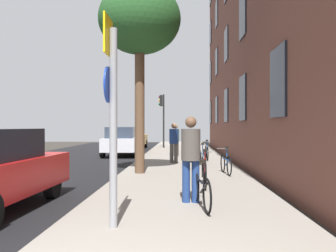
{
  "coord_description": "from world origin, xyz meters",
  "views": [
    {
      "loc": [
        1.03,
        -1.83,
        1.68
      ],
      "look_at": [
        0.5,
        12.77,
        1.69
      ],
      "focal_mm": 37.99,
      "sensor_mm": 36.0,
      "label": 1
    }
  ],
  "objects": [
    {
      "name": "car_2",
      "position": [
        -2.49,
        24.23,
        0.84
      ],
      "size": [
        1.78,
        4.27,
        1.62
      ],
      "color": "orange",
      "rests_on": "road_asphalt"
    },
    {
      "name": "tree_near",
      "position": [
        -0.34,
        9.95,
        5.18
      ],
      "size": [
        2.74,
        2.74,
        6.3
      ],
      "color": "brown",
      "rests_on": "sidewalk"
    },
    {
      "name": "road_asphalt",
      "position": [
        -4.5,
        15.0,
        0.01
      ],
      "size": [
        7.0,
        38.0,
        0.01
      ],
      "primitive_type": "cube",
      "color": "black",
      "rests_on": "ground"
    },
    {
      "name": "bicycle_2",
      "position": [
        2.5,
        9.79,
        0.47
      ],
      "size": [
        0.42,
        1.57,
        0.91
      ],
      "color": "black",
      "rests_on": "sidewalk"
    },
    {
      "name": "car_1",
      "position": [
        -2.32,
        18.25,
        0.84
      ],
      "size": [
        1.96,
        4.53,
        1.62
      ],
      "color": "silver",
      "rests_on": "road_asphalt"
    },
    {
      "name": "bicycle_5",
      "position": [
        1.24,
        16.99,
        0.47
      ],
      "size": [
        0.42,
        1.58,
        0.89
      ],
      "color": "black",
      "rests_on": "sidewalk"
    },
    {
      "name": "bicycle_4",
      "position": [
        2.22,
        14.59,
        0.48
      ],
      "size": [
        0.42,
        1.62,
        0.94
      ],
      "color": "black",
      "rests_on": "sidewalk"
    },
    {
      "name": "traffic_light",
      "position": [
        -0.32,
        23.84,
        2.76
      ],
      "size": [
        0.43,
        0.24,
        3.86
      ],
      "color": "black",
      "rests_on": "sidewalk"
    },
    {
      "name": "bicycle_1",
      "position": [
        1.65,
        7.39,
        0.5
      ],
      "size": [
        0.42,
        1.64,
        0.97
      ],
      "color": "black",
      "rests_on": "sidewalk"
    },
    {
      "name": "pedestrian_0",
      "position": [
        1.23,
        5.46,
        1.13
      ],
      "size": [
        0.48,
        0.48,
        1.76
      ],
      "color": "navy",
      "rests_on": "sidewalk"
    },
    {
      "name": "pedestrian_2",
      "position": [
        0.75,
        16.82,
        1.06
      ],
      "size": [
        0.52,
        0.52,
        1.64
      ],
      "color": "#4C4742",
      "rests_on": "sidewalk"
    },
    {
      "name": "ground_plane",
      "position": [
        -2.4,
        15.0,
        0.0
      ],
      "size": [
        41.8,
        41.8,
        0.0
      ],
      "primitive_type": "plane",
      "color": "#332D28"
    },
    {
      "name": "bicycle_0",
      "position": [
        1.41,
        4.99,
        0.48
      ],
      "size": [
        0.44,
        1.7,
        0.93
      ],
      "color": "black",
      "rests_on": "sidewalk"
    },
    {
      "name": "sign_post",
      "position": [
        -0.04,
        3.61,
        1.99
      ],
      "size": [
        0.16,
        0.6,
        3.25
      ],
      "color": "gray",
      "rests_on": "sidewalk"
    },
    {
      "name": "sidewalk",
      "position": [
        1.1,
        15.0,
        0.06
      ],
      "size": [
        4.2,
        38.0,
        0.12
      ],
      "primitive_type": "cube",
      "color": "gray",
      "rests_on": "ground"
    },
    {
      "name": "bicycle_3",
      "position": [
        1.86,
        12.19,
        0.47
      ],
      "size": [
        0.42,
        1.61,
        0.91
      ],
      "color": "black",
      "rests_on": "sidewalk"
    },
    {
      "name": "pedestrian_1",
      "position": [
        0.73,
        13.24,
        1.09
      ],
      "size": [
        0.51,
        0.51,
        1.69
      ],
      "color": "#4C4742",
      "rests_on": "sidewalk"
    }
  ]
}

